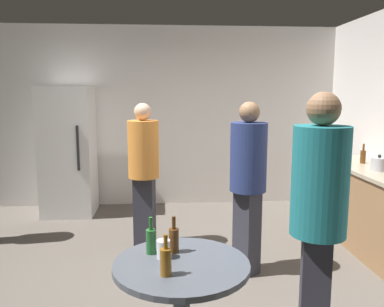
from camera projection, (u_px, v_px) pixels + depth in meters
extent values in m
cube|color=#5B544C|center=(168.00, 287.00, 3.59)|extent=(5.20, 5.20, 0.10)
cube|color=silver|center=(165.00, 117.00, 5.97)|extent=(5.32, 0.06, 2.70)
cube|color=white|center=(68.00, 151.00, 5.51)|extent=(0.70, 0.65, 1.80)
cube|color=#262628|center=(78.00, 148.00, 5.18)|extent=(0.03, 0.03, 0.60)
cube|color=olive|center=(372.00, 209.00, 4.35)|extent=(0.60, 1.72, 0.86)
cube|color=tan|center=(375.00, 170.00, 4.28)|extent=(0.64, 1.76, 0.04)
cylinder|color=#B2B2B7|center=(379.00, 164.00, 4.11)|extent=(0.17, 0.17, 0.14)
sphere|color=black|center=(380.00, 156.00, 4.10)|extent=(0.04, 0.04, 0.04)
cylinder|color=#593314|center=(363.00, 157.00, 4.56)|extent=(0.06, 0.06, 0.15)
cylinder|color=#593314|center=(364.00, 147.00, 4.54)|extent=(0.02, 0.02, 0.08)
cylinder|color=#4C515B|center=(181.00, 265.00, 2.28)|extent=(0.80, 0.80, 0.03)
cylinder|color=#8C5919|center=(166.00, 262.00, 2.11)|extent=(0.06, 0.06, 0.15)
cylinder|color=#8C5919|center=(166.00, 242.00, 2.09)|extent=(0.02, 0.02, 0.08)
cylinder|color=#593314|center=(174.00, 241.00, 2.42)|extent=(0.06, 0.06, 0.15)
cylinder|color=#593314|center=(174.00, 223.00, 2.40)|extent=(0.02, 0.02, 0.08)
cylinder|color=#26662D|center=(151.00, 242.00, 2.40)|extent=(0.06, 0.06, 0.15)
cylinder|color=#26662D|center=(151.00, 224.00, 2.38)|extent=(0.02, 0.02, 0.08)
cylinder|color=white|center=(163.00, 249.00, 2.33)|extent=(0.08, 0.08, 0.11)
cube|color=#2D2D38|center=(145.00, 212.00, 4.38)|extent=(0.25, 0.21, 0.79)
cylinder|color=orange|center=(143.00, 149.00, 4.27)|extent=(0.41, 0.41, 0.63)
sphere|color=#D8AD8C|center=(143.00, 112.00, 4.21)|extent=(0.19, 0.19, 0.19)
cube|color=#2D2D38|center=(247.00, 232.00, 3.73)|extent=(0.26, 0.28, 0.81)
cylinder|color=navy|center=(248.00, 157.00, 3.62)|extent=(0.47, 0.47, 0.64)
sphere|color=#8C6647|center=(249.00, 112.00, 3.55)|extent=(0.19, 0.19, 0.19)
cube|color=#2D2D38|center=(314.00, 298.00, 2.48)|extent=(0.23, 0.26, 0.85)
cylinder|color=#1E727A|center=(320.00, 181.00, 2.36)|extent=(0.42, 0.42, 0.67)
sphere|color=#8C6647|center=(324.00, 109.00, 2.30)|extent=(0.20, 0.20, 0.20)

